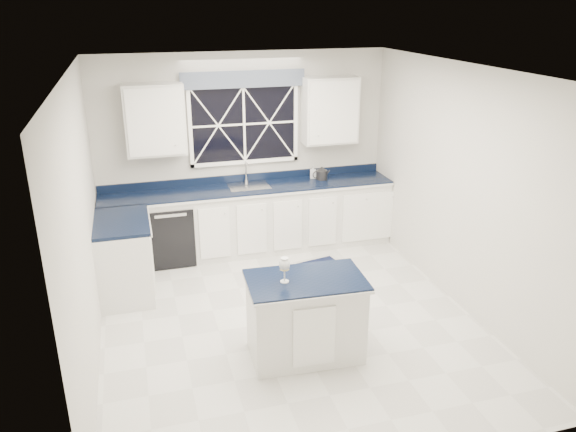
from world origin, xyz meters
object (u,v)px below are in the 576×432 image
object	(u,v)px
island	(305,317)
wine_glass	(285,265)
dishwasher	(170,231)
kettle	(322,173)
soap_bottle	(313,172)
faucet	(246,172)

from	to	relation	value
island	wine_glass	size ratio (longest dim) A/B	4.67
dishwasher	kettle	world-z (taller)	kettle
wine_glass	soap_bottle	xyz separation A→B (m)	(1.19, 2.75, 0.02)
faucet	wine_glass	size ratio (longest dim) A/B	1.22
island	wine_glass	xyz separation A→B (m)	(-0.21, -0.00, 0.59)
wine_glass	dishwasher	bearing A→B (deg)	108.50
dishwasher	soap_bottle	bearing A→B (deg)	4.35
kettle	soap_bottle	distance (m)	0.13
island	soap_bottle	world-z (taller)	soap_bottle
dishwasher	island	distance (m)	2.81
dishwasher	kettle	xyz separation A→B (m)	(2.16, 0.07, 0.62)
island	soap_bottle	xyz separation A→B (m)	(0.98, 2.75, 0.61)
island	soap_bottle	distance (m)	2.98
island	wine_glass	distance (m)	0.62
dishwasher	soap_bottle	xyz separation A→B (m)	(2.06, 0.16, 0.62)
kettle	soap_bottle	size ratio (longest dim) A/B	1.46
soap_bottle	wine_glass	bearing A→B (deg)	-113.37
faucet	island	distance (m)	2.87
dishwasher	faucet	size ratio (longest dim) A/B	2.72
island	wine_glass	bearing A→B (deg)	-176.09
faucet	island	bearing A→B (deg)	-90.41
wine_glass	soap_bottle	world-z (taller)	soap_bottle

